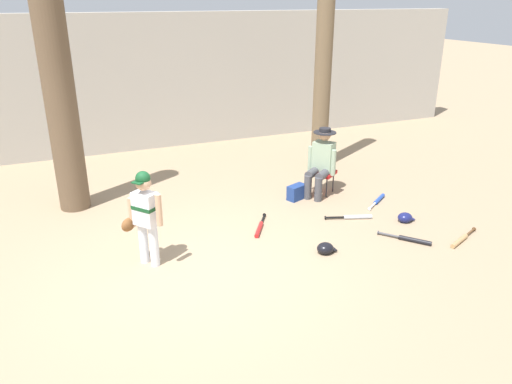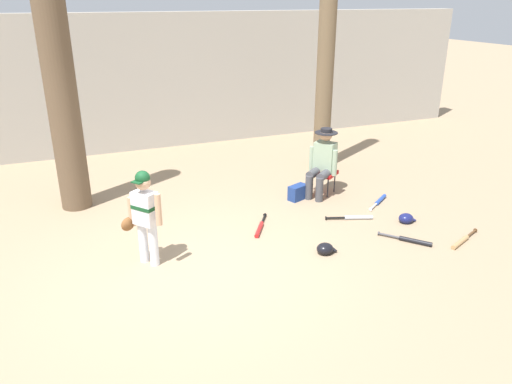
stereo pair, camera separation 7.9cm
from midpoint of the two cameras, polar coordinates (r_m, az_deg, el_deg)
ground_plane at (r=6.53m, az=-7.23°, el=-9.08°), size 60.00×60.00×0.00m
concrete_back_wall at (r=11.59m, az=-15.97°, el=11.88°), size 18.00×0.36×3.02m
tree_near_player at (r=8.39m, az=-22.04°, el=10.52°), size 0.83×0.83×4.69m
tree_behind_spectator at (r=9.93m, az=7.67°, el=16.62°), size 0.57×0.57×5.57m
young_ballplayer at (r=6.48m, az=-13.11°, el=-2.33°), size 0.53×0.50×1.31m
folding_stool at (r=8.91m, az=7.47°, el=2.12°), size 0.56×0.56×0.41m
seated_spectator at (r=8.74m, az=7.30°, el=3.65°), size 0.65×0.60×1.20m
handbag_beside_stool at (r=8.65m, az=4.47°, el=-0.03°), size 0.38×0.29×0.26m
bat_black_composite at (r=7.52m, az=17.17°, el=-5.27°), size 0.54×0.64×0.07m
bat_blue_youth at (r=8.79m, az=13.70°, el=-0.92°), size 0.62×0.47×0.07m
bat_red_barrel at (r=7.54m, az=0.12°, el=-4.16°), size 0.47×0.69×0.07m
bat_aluminum_silver at (r=8.05m, az=11.00°, el=-2.85°), size 0.74×0.31×0.07m
bat_wood_tan at (r=7.77m, az=22.37°, el=-5.12°), size 0.75×0.37×0.07m
batting_helmet_black at (r=6.94m, az=7.71°, el=-6.49°), size 0.28×0.22×0.16m
batting_helmet_navy at (r=8.13m, az=16.60°, el=-2.86°), size 0.28×0.21×0.16m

